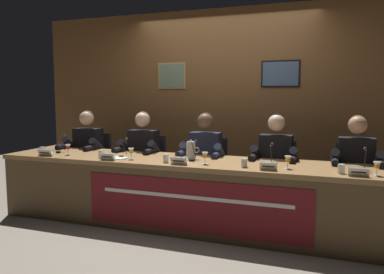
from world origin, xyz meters
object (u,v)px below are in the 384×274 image
Objects in this scene: juice_glass_left at (131,151)px; panelist_right at (275,160)px; nameplate_far_left at (46,153)px; panelist_far_right at (356,165)px; water_cup_far_right at (341,169)px; juice_glass_center at (205,156)px; chair_right at (277,181)px; juice_glass_far_right at (377,166)px; water_cup_right at (244,163)px; juice_glass_far_left at (68,148)px; water_cup_left at (101,154)px; nameplate_far_right at (359,172)px; panelist_center at (204,156)px; nameplate_right at (269,166)px; microphone_far_right at (365,163)px; microphone_center at (193,154)px; chair_far_left at (94,167)px; panelist_far_left at (85,149)px; microphone_far_left at (60,146)px; juice_glass_right at (288,160)px; microphone_left at (123,151)px; chair_center at (209,176)px; microphone_right at (271,158)px; water_cup_center at (166,159)px; water_cup_far_left at (42,151)px; panelist_left at (141,152)px; chair_far_right at (354,186)px; conference_table at (188,182)px; nameplate_left at (108,157)px; water_pitcher_central at (191,150)px; document_stack_left at (118,158)px.

panelist_right reaches higher than juice_glass_left.
panelist_far_right is at bearing 12.30° from nameplate_far_left.
panelist_right is 0.92m from water_cup_far_right.
juice_glass_center is 1.08m from chair_right.
water_cup_right is at bearing -179.45° from juice_glass_far_right.
juice_glass_far_left is at bearing 178.22° from water_cup_right.
water_cup_left is 1.00× the size of water_cup_far_right.
panelist_right is at bearing 138.65° from nameplate_far_right.
nameplate_right is (0.87, -0.71, 0.06)m from panelist_center.
microphone_far_right is at bearing -26.99° from panelist_right.
chair_far_left is at bearing 159.31° from microphone_center.
panelist_far_left is 9.87× the size of juice_glass_far_right.
juice_glass_far_left is at bearing -30.26° from microphone_far_left.
juice_glass_center reaches higher than water_cup_right.
juice_glass_right is (2.70, -0.56, 0.11)m from panelist_far_left.
chair_far_left reaches higher than juice_glass_far_left.
chair_center is at bearing 40.93° from microphone_left.
panelist_center is 0.45m from microphone_center.
nameplate_right is 0.75× the size of microphone_right.
microphone_left reaches higher than water_cup_center.
panelist_left is at bearing 32.10° from water_cup_far_left.
chair_far_right is 0.97m from nameplate_far_right.
nameplate_far_left is at bearing -179.44° from nameplate_right.
conference_table is at bearing 173.47° from nameplate_far_right.
conference_table is 1.01m from panelist_left.
chair_far_left is 3.30m from water_cup_far_right.
nameplate_far_right is (3.35, -0.27, -0.03)m from microphone_far_left.
juice_glass_left is 1.46× the size of water_cup_left.
nameplate_left is at bearing -172.54° from water_cup_center.
chair_far_left is 1.00× the size of chair_far_right.
juice_glass_center is at bearing -1.12° from juice_glass_far_left.
chair_right is at bearing 31.52° from water_pitcher_central.
water_cup_center is at bearing -7.81° from microphone_far_left.
microphone_right is at bearing 12.19° from water_cup_center.
microphone_left is at bearing 176.60° from water_cup_far_right.
juice_glass_right is at bearing 3.58° from nameplate_far_left.
panelist_center is (0.85, 0.74, -0.06)m from nameplate_left.
chair_far_right is at bearing 28.71° from juice_glass_center.
microphone_far_left reaches higher than juice_glass_center.
panelist_left and panelist_center have the same top height.
nameplate_left is at bearing -106.93° from document_stack_left.
water_cup_far_right is (1.71, 0.02, 0.00)m from water_cup_center.
chair_far_left is 4.15× the size of microphone_far_left.
panelist_far_right is (1.04, 0.63, -0.06)m from water_cup_right.
panelist_center is (1.67, -0.20, 0.28)m from chair_far_left.
nameplate_left is at bearing -179.46° from nameplate_far_right.
conference_table is at bearing -138.88° from chair_right.
juice_glass_far_left is at bearing 9.67° from water_cup_far_left.
water_cup_center is at bearing -175.79° from juice_glass_right.
chair_far_right is (0.83, 0.00, 0.00)m from chair_right.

